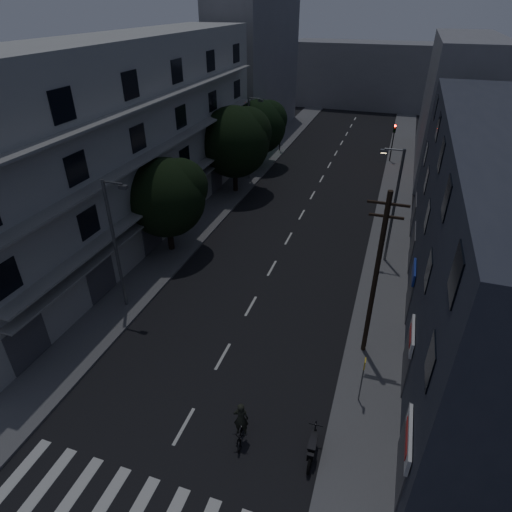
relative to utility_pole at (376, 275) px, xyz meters
The scene contains 21 objects.
ground 17.90m from the utility_pole, 113.68° to the left, with size 160.00×160.00×0.00m, color black.
sidewalk_left 21.90m from the utility_pole, 132.43° to the left, with size 3.00×90.00×0.15m, color #565659.
sidewalk_right 16.50m from the utility_pole, 87.89° to the left, with size 3.00×90.00×0.15m, color #565659.
lane_markings 23.59m from the utility_pole, 107.44° to the left, with size 0.15×60.50×0.01m.
building_left 20.94m from the utility_pole, 155.09° to the left, with size 7.00×36.00×14.00m.
building_right 6.99m from the utility_pole, 43.24° to the left, with size 6.19×28.00×11.00m.
building_far_left 43.26m from the utility_pole, 116.01° to the left, with size 6.00×20.00×16.00m, color slate.
building_far_right 33.21m from the utility_pole, 81.19° to the left, with size 6.00×20.00×13.00m, color slate.
building_far_end 61.17m from the utility_pole, 96.50° to the left, with size 24.00×8.00×10.00m, color slate.
tree_near 15.97m from the utility_pole, 156.56° to the left, with size 5.54×5.54×6.84m.
tree_mid 23.11m from the utility_pole, 127.60° to the left, with size 6.41×6.41×7.88m.
tree_far 29.75m from the utility_pole, 118.67° to the left, with size 5.63×5.63×6.96m.
traffic_signal_far_right 31.98m from the utility_pole, 91.07° to the left, with size 0.28×0.37×4.10m.
traffic_signal_far_left 34.48m from the utility_pole, 113.19° to the left, with size 0.28×0.37×4.10m.
street_lamp_left_near 14.00m from the utility_pole, behind, with size 1.51×0.25×8.00m.
street_lamp_right 9.68m from the utility_pole, 88.16° to the left, with size 1.51×0.25×8.00m.
street_lamp_left_far 25.82m from the utility_pole, 122.53° to the left, with size 1.51×0.25×8.00m.
utility_pole is the anchor object (origin of this frame).
bus_stop_sign 4.57m from the utility_pole, 87.17° to the right, with size 0.06×0.35×2.52m.
motorcycle 8.22m from the utility_pole, 100.83° to the right, with size 0.58×2.02×1.29m.
cyclist 9.20m from the utility_pole, 121.61° to the right, with size 0.92×1.79×2.16m.
Camera 1 is at (6.86, -8.53, 16.13)m, focal length 30.00 mm.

